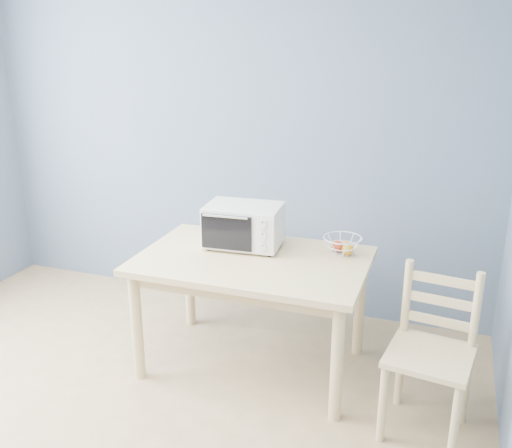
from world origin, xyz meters
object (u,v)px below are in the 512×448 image
(fruit_basket, at_px, (343,245))
(dining_table, at_px, (252,273))
(dining_chair, at_px, (431,355))
(toaster_oven, at_px, (241,225))

(fruit_basket, bearing_deg, dining_table, -153.67)
(dining_table, height_order, fruit_basket, fruit_basket)
(dining_table, xyz_separation_m, dining_chair, (1.10, -0.27, -0.20))
(fruit_basket, relative_size, dining_chair, 0.34)
(dining_chair, bearing_deg, fruit_basket, 146.75)
(fruit_basket, height_order, dining_chair, dining_chair)
(dining_chair, bearing_deg, toaster_oven, 168.83)
(fruit_basket, bearing_deg, dining_chair, -41.43)
(toaster_oven, height_order, dining_chair, toaster_oven)
(dining_table, relative_size, dining_chair, 1.55)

